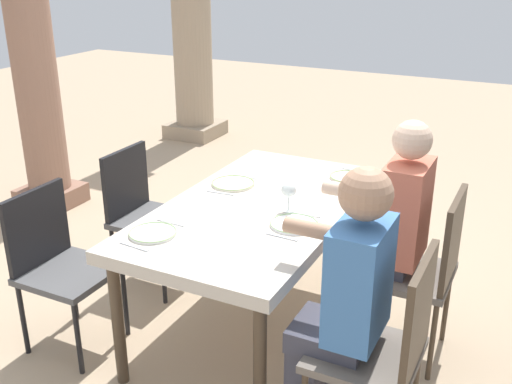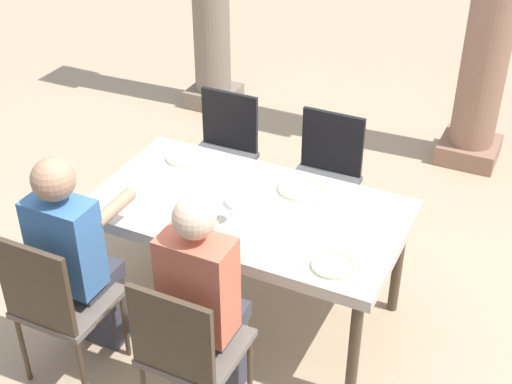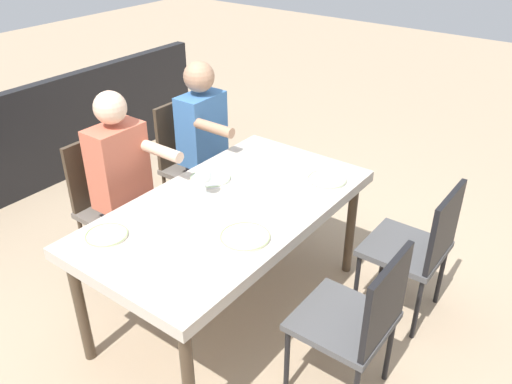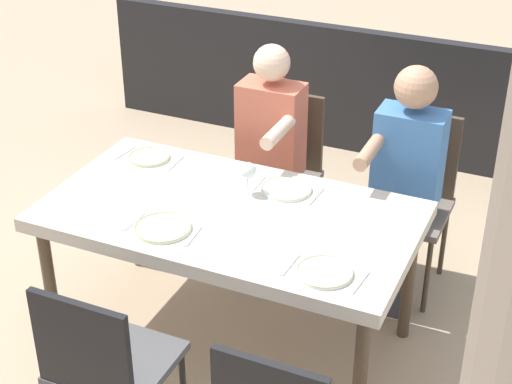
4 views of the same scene
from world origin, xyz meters
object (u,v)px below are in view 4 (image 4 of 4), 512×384
plate_1 (286,189)px  diner_man_white (403,182)px  dining_table (230,222)px  plate_3 (149,157)px  wine_glass_1 (248,171)px  plate_0 (324,272)px  plate_2 (163,228)px  chair_west_south (411,191)px  diner_woman_green (267,156)px  chair_mid_north (104,362)px  chair_mid_south (280,165)px

plate_1 → diner_man_white: bearing=-137.8°
dining_table → plate_3: bearing=-26.3°
wine_glass_1 → plate_0: bearing=139.7°
plate_2 → plate_0: bearing=178.1°
chair_west_south → diner_woman_green: size_ratio=0.74×
chair_mid_north → chair_mid_south: size_ratio=0.95×
diner_man_white → plate_0: bearing=86.5°
chair_mid_south → plate_0: size_ratio=4.01×
dining_table → diner_woman_green: 0.71m
diner_woman_green → dining_table: bearing=99.6°
chair_mid_north → plate_0: bearing=-139.4°
diner_woman_green → wine_glass_1: 0.57m
diner_man_white → plate_1: 0.63m
diner_woman_green → plate_3: size_ratio=6.04×
plate_0 → plate_3: 1.31m
diner_woman_green → chair_mid_north: bearing=89.9°
chair_mid_north → diner_man_white: 1.76m
diner_woman_green → diner_man_white: (-0.75, -0.00, 0.01)m
chair_west_south → plate_1: size_ratio=3.90×
chair_west_south → plate_0: bearing=86.9°
chair_mid_south → plate_1: size_ratio=3.83×
chair_mid_south → plate_2: chair_mid_south is taller
chair_west_south → plate_0: size_ratio=4.08×
dining_table → plate_0: 0.65m
plate_3 → dining_table: bearing=153.7°
chair_mid_south → diner_woman_green: diner_woman_green is taller
chair_west_south → plate_3: (1.24, 0.59, 0.22)m
plate_0 → wine_glass_1: 0.74m
plate_2 → dining_table: bearing=-126.1°
diner_woman_green → plate_1: 0.51m
chair_west_south → chair_mid_north: size_ratio=1.07×
chair_mid_south → wine_glass_1: bearing=100.5°
diner_man_white → diner_woman_green: bearing=0.0°
plate_3 → chair_mid_south: bearing=-129.2°
plate_1 → plate_3: bearing=-1.5°
diner_man_white → plate_1: bearing=42.2°
dining_table → diner_man_white: diner_man_white is taller
dining_table → plate_1: 0.33m
plate_0 → diner_woman_green: bearing=-55.3°
chair_mid_north → plate_0: (-0.69, -0.59, 0.25)m
chair_west_south → plate_0: (0.06, 1.19, 0.22)m
dining_table → diner_man_white: bearing=-132.1°
wine_glass_1 → plate_1: bearing=-147.4°
plate_2 → diner_woman_green: bearing=-94.6°
chair_mid_south → chair_mid_north: bearing=90.0°
chair_mid_north → plate_2: bearing=-83.1°
chair_mid_north → chair_mid_south: bearing=-90.0°
plate_3 → plate_1: bearing=178.5°
diner_woman_green → plate_1: size_ratio=5.27×
chair_west_south → diner_man_white: size_ratio=0.74×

